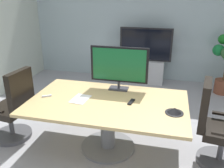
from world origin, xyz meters
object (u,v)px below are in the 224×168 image
object	(u,v)px
wall_display_unit	(145,64)
conference_phone	(174,111)
office_chair_left	(14,111)
conference_table	(108,112)
remote_control	(131,102)
tv_monitor	(119,66)
office_chair_right	(216,131)

from	to	relation	value
wall_display_unit	conference_phone	size ratio (longest dim) A/B	5.95
office_chair_left	conference_phone	xyz separation A→B (m)	(2.25, -0.03, 0.30)
office_chair_left	conference_phone	world-z (taller)	office_chair_left
conference_table	remote_control	world-z (taller)	remote_control
tv_monitor	wall_display_unit	bearing A→B (deg)	86.54
wall_display_unit	conference_table	bearing A→B (deg)	-94.03
conference_phone	conference_table	bearing A→B (deg)	171.56
office_chair_left	tv_monitor	world-z (taller)	tv_monitor
office_chair_left	office_chair_right	distance (m)	2.78
office_chair_right	tv_monitor	distance (m)	1.53
office_chair_left	conference_phone	distance (m)	2.27
conference_table	remote_control	xyz separation A→B (m)	(0.31, 0.04, 0.18)
wall_display_unit	office_chair_right	bearing A→B (deg)	-66.32
office_chair_right	conference_phone	distance (m)	0.63
office_chair_right	conference_phone	xyz separation A→B (m)	(-0.53, -0.16, 0.30)
remote_control	wall_display_unit	bearing A→B (deg)	102.63
office_chair_right	wall_display_unit	size ratio (longest dim) A/B	0.83
conference_table	conference_phone	distance (m)	0.89
conference_table	conference_phone	xyz separation A→B (m)	(0.86, -0.13, 0.20)
wall_display_unit	conference_phone	bearing A→B (deg)	-76.98
office_chair_left	office_chair_right	world-z (taller)	same
office_chair_left	remote_control	distance (m)	1.73
tv_monitor	remote_control	world-z (taller)	tv_monitor
office_chair_left	office_chair_right	size ratio (longest dim) A/B	1.00
conference_table	office_chair_left	world-z (taller)	office_chair_left
conference_table	conference_phone	world-z (taller)	conference_phone
conference_table	tv_monitor	world-z (taller)	tv_monitor
office_chair_left	office_chair_right	bearing A→B (deg)	98.61
office_chair_left	wall_display_unit	size ratio (longest dim) A/B	0.83
conference_table	remote_control	size ratio (longest dim) A/B	12.23
office_chair_right	wall_display_unit	bearing A→B (deg)	32.40
office_chair_right	wall_display_unit	xyz separation A→B (m)	(-1.19, 2.72, -0.01)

